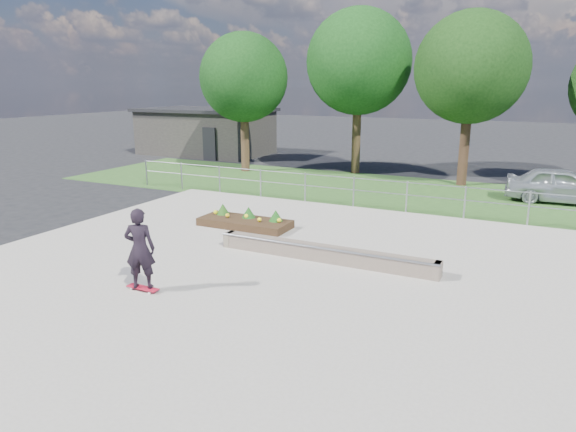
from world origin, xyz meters
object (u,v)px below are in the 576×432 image
object	(u,v)px
grind_ledge	(324,253)
planter_bed	(246,221)
skateboarder	(140,249)
parked_car	(562,185)

from	to	relation	value
grind_ledge	planter_bed	xyz separation A→B (m)	(-3.56, 1.99, -0.02)
skateboarder	parked_car	distance (m)	16.66
parked_car	grind_ledge	bearing A→B (deg)	149.62
planter_bed	parked_car	bearing A→B (deg)	42.92
grind_ledge	parked_car	world-z (taller)	parked_car
planter_bed	skateboarder	world-z (taller)	skateboarder
grind_ledge	parked_car	bearing A→B (deg)	61.70
skateboarder	parked_car	xyz separation A→B (m)	(8.59, 14.27, -0.35)
grind_ledge	skateboarder	world-z (taller)	skateboarder
planter_bed	grind_ledge	bearing A→B (deg)	-29.14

